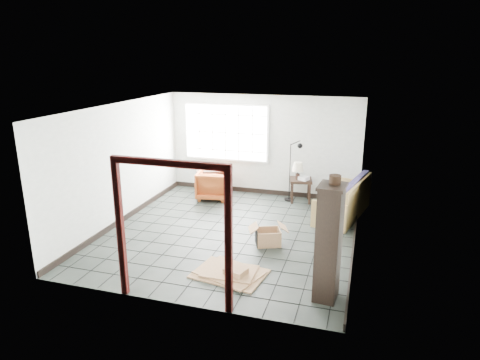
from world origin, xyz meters
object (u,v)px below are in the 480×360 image
(futon_sofa, at_px, (345,203))
(armchair, at_px, (213,183))
(tall_shelf, at_px, (329,242))
(side_table, at_px, (301,183))

(futon_sofa, distance_m, armchair, 3.33)
(futon_sofa, xyz_separation_m, tall_shelf, (-0.06, -3.60, 0.59))
(futon_sofa, relative_size, side_table, 3.40)
(futon_sofa, distance_m, tall_shelf, 3.65)
(armchair, distance_m, side_table, 2.21)
(futon_sofa, bearing_deg, tall_shelf, -77.68)
(armchair, height_order, tall_shelf, tall_shelf)
(tall_shelf, bearing_deg, side_table, 109.58)
(futon_sofa, xyz_separation_m, armchair, (-3.31, 0.30, 0.08))
(futon_sofa, height_order, side_table, futon_sofa)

